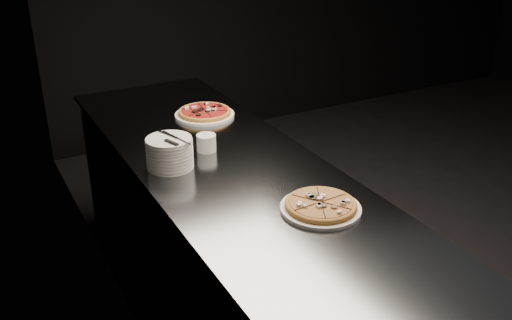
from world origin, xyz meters
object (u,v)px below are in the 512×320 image
pizza_mushroom (321,206)px  plate_stack (170,153)px  pizza_tomato (205,113)px  cutlery (172,139)px  counter (233,259)px  ramekin (206,142)px

pizza_mushroom → plate_stack: (-0.34, 0.59, 0.05)m
pizza_mushroom → pizza_tomato: (0.02, 1.06, 0.00)m
pizza_mushroom → pizza_tomato: 1.06m
pizza_mushroom → pizza_tomato: size_ratio=0.83×
plate_stack → cutlery: (0.01, -0.01, 0.07)m
counter → cutlery: size_ratio=12.19×
counter → pizza_tomato: size_ratio=7.01×
pizza_tomato → ramekin: ramekin is taller
ramekin → pizza_mushroom: bearing=-77.9°
pizza_mushroom → ramekin: ramekin is taller
cutlery → ramekin: 0.23m
ramekin → cutlery: bearing=-153.6°
pizza_tomato → plate_stack: plate_stack is taller
counter → cutlery: (-0.22, 0.09, 0.59)m
counter → pizza_tomato: pizza_tomato is taller
cutlery → ramekin: (0.19, 0.09, -0.09)m
pizza_mushroom → cutlery: cutlery is taller
pizza_mushroom → ramekin: bearing=102.1°
plate_stack → ramekin: (0.20, 0.08, -0.02)m
pizza_mushroom → plate_stack: 0.68m
pizza_tomato → plate_stack: bearing=-127.3°
plate_stack → cutlery: 0.07m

